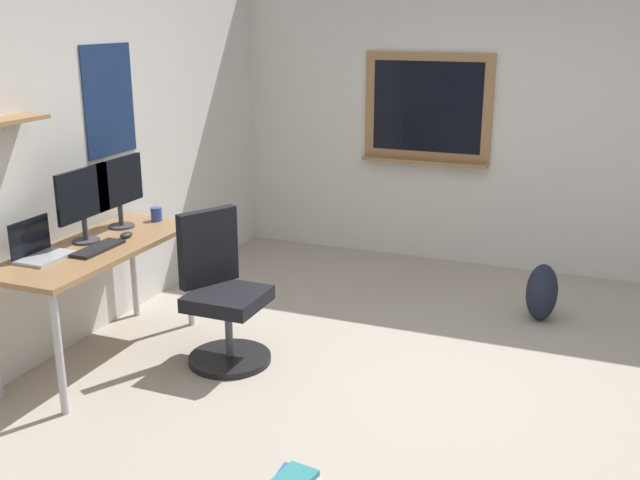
% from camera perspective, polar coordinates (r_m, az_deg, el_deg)
% --- Properties ---
extents(ground_plane, '(5.20, 5.20, 0.00)m').
position_cam_1_polar(ground_plane, '(4.49, 9.04, -11.31)').
color(ground_plane, '#ADA393').
rests_on(ground_plane, ground).
extents(wall_back, '(5.00, 0.30, 2.60)m').
position_cam_1_polar(wall_back, '(5.13, -18.10, 7.07)').
color(wall_back, silver).
rests_on(wall_back, ground).
extents(wall_right, '(0.22, 5.00, 2.60)m').
position_cam_1_polar(wall_right, '(6.43, 14.43, 9.20)').
color(wall_right, silver).
rests_on(wall_right, ground).
extents(desk, '(1.44, 0.58, 0.75)m').
position_cam_1_polar(desk, '(4.78, -16.70, -1.31)').
color(desk, '#997047').
rests_on(desk, ground).
extents(office_chair, '(0.55, 0.56, 0.95)m').
position_cam_1_polar(office_chair, '(4.69, -7.51, -4.46)').
color(office_chair, black).
rests_on(office_chair, ground).
extents(laptop, '(0.31, 0.21, 0.23)m').
position_cam_1_polar(laptop, '(4.59, -20.71, -0.65)').
color(laptop, '#ADAFB5').
rests_on(laptop, desk).
extents(monitor_primary, '(0.46, 0.17, 0.46)m').
position_cam_1_polar(monitor_primary, '(4.77, -17.67, 2.96)').
color(monitor_primary, '#38383D').
rests_on(monitor_primary, desk).
extents(monitor_secondary, '(0.46, 0.17, 0.46)m').
position_cam_1_polar(monitor_secondary, '(5.04, -15.10, 3.91)').
color(monitor_secondary, '#38383D').
rests_on(monitor_secondary, desk).
extents(keyboard, '(0.37, 0.13, 0.02)m').
position_cam_1_polar(keyboard, '(4.65, -16.63, -0.62)').
color(keyboard, black).
rests_on(keyboard, desk).
extents(computer_mouse, '(0.10, 0.06, 0.03)m').
position_cam_1_polar(computer_mouse, '(4.86, -14.61, 0.38)').
color(computer_mouse, '#262628').
rests_on(computer_mouse, desk).
extents(coffee_mug, '(0.08, 0.08, 0.09)m').
position_cam_1_polar(coffee_mug, '(5.20, -12.42, 1.95)').
color(coffee_mug, '#334CA5').
rests_on(coffee_mug, desk).
extents(backpack, '(0.32, 0.22, 0.41)m').
position_cam_1_polar(backpack, '(5.55, 16.62, -3.84)').
color(backpack, '#1E2333').
rests_on(backpack, ground).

